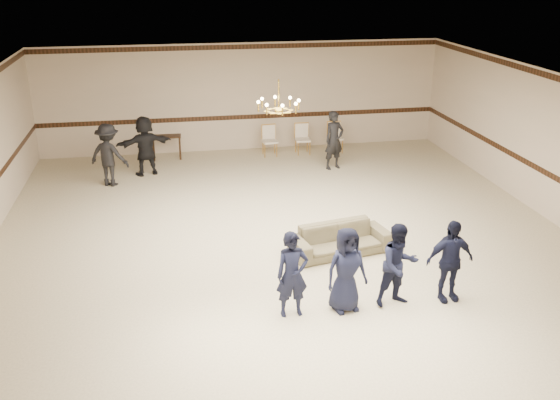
# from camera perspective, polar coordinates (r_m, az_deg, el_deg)

# --- Properties ---
(room) EXTENTS (12.01, 14.01, 3.21)m
(room) POSITION_cam_1_polar(r_m,az_deg,el_deg) (12.21, 0.72, 2.76)
(room) COLOR beige
(room) RESTS_ON ground
(chair_rail) EXTENTS (12.00, 0.02, 0.14)m
(chair_rail) POSITION_cam_1_polar(r_m,az_deg,el_deg) (19.01, -3.39, 7.58)
(chair_rail) COLOR #3B1F11
(chair_rail) RESTS_ON wall_back
(crown_molding) EXTENTS (12.00, 0.02, 0.14)m
(crown_molding) POSITION_cam_1_polar(r_m,az_deg,el_deg) (18.63, -3.53, 13.81)
(crown_molding) COLOR #3B1F11
(crown_molding) RESTS_ON wall_back
(chandelier) EXTENTS (0.94, 0.94, 0.89)m
(chandelier) POSITION_cam_1_polar(r_m,az_deg,el_deg) (12.83, -0.13, 9.57)
(chandelier) COLOR gold
(chandelier) RESTS_ON ceiling
(boy_a) EXTENTS (0.55, 0.37, 1.45)m
(boy_a) POSITION_cam_1_polar(r_m,az_deg,el_deg) (10.07, 1.13, -6.83)
(boy_a) COLOR black
(boy_a) RESTS_ON floor
(boy_b) EXTENTS (0.79, 0.59, 1.45)m
(boy_b) POSITION_cam_1_polar(r_m,az_deg,el_deg) (10.27, 6.08, -6.37)
(boy_b) COLOR black
(boy_b) RESTS_ON floor
(boy_c) EXTENTS (0.79, 0.67, 1.45)m
(boy_c) POSITION_cam_1_polar(r_m,az_deg,el_deg) (10.54, 10.81, -5.88)
(boy_c) COLOR black
(boy_c) RESTS_ON floor
(boy_d) EXTENTS (0.88, 0.42, 1.45)m
(boy_d) POSITION_cam_1_polar(r_m,az_deg,el_deg) (10.88, 15.26, -5.38)
(boy_d) COLOR black
(boy_d) RESTS_ON floor
(settee) EXTENTS (2.08, 1.14, 0.57)m
(settee) POSITION_cam_1_polar(r_m,az_deg,el_deg) (12.38, 5.51, -3.60)
(settee) COLOR #6C6348
(settee) RESTS_ON floor
(adult_left) EXTENTS (1.20, 1.00, 1.62)m
(adult_left) POSITION_cam_1_polar(r_m,az_deg,el_deg) (16.45, -15.40, 3.99)
(adult_left) COLOR black
(adult_left) RESTS_ON floor
(adult_mid) EXTENTS (1.57, 0.88, 1.62)m
(adult_mid) POSITION_cam_1_polar(r_m,az_deg,el_deg) (17.06, -12.23, 4.88)
(adult_mid) COLOR black
(adult_mid) RESTS_ON floor
(adult_right) EXTENTS (0.69, 0.56, 1.62)m
(adult_right) POSITION_cam_1_polar(r_m,az_deg,el_deg) (17.26, 4.97, 5.47)
(adult_right) COLOR black
(adult_right) RESTS_ON floor
(banquet_chair_left) EXTENTS (0.47, 0.47, 0.89)m
(banquet_chair_left) POSITION_cam_1_polar(r_m,az_deg,el_deg) (18.45, -0.94, 5.41)
(banquet_chair_left) COLOR beige
(banquet_chair_left) RESTS_ON floor
(banquet_chair_mid) EXTENTS (0.45, 0.45, 0.89)m
(banquet_chair_mid) POSITION_cam_1_polar(r_m,az_deg,el_deg) (18.64, 2.10, 5.56)
(banquet_chair_mid) COLOR beige
(banquet_chair_mid) RESTS_ON floor
(banquet_chair_right) EXTENTS (0.43, 0.43, 0.89)m
(banquet_chair_right) POSITION_cam_1_polar(r_m,az_deg,el_deg) (18.87, 5.08, 5.69)
(banquet_chair_right) COLOR beige
(banquet_chair_right) RESTS_ON floor
(console_table) EXTENTS (0.85, 0.38, 0.71)m
(console_table) POSITION_cam_1_polar(r_m,az_deg,el_deg) (18.44, -10.31, 4.76)
(console_table) COLOR black
(console_table) RESTS_ON floor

